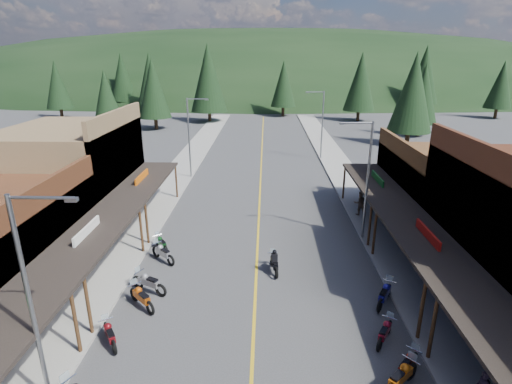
# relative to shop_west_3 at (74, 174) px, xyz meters

# --- Properties ---
(ground) EXTENTS (220.00, 220.00, 0.00)m
(ground) POSITION_rel_shop_west_3_xyz_m (13.78, -11.30, -3.52)
(ground) COLOR #38383A
(ground) RESTS_ON ground
(centerline) EXTENTS (0.15, 90.00, 0.01)m
(centerline) POSITION_rel_shop_west_3_xyz_m (13.78, 8.70, -3.51)
(centerline) COLOR gold
(centerline) RESTS_ON ground
(sidewalk_west) EXTENTS (3.40, 94.00, 0.15)m
(sidewalk_west) POSITION_rel_shop_west_3_xyz_m (5.08, 8.70, -3.44)
(sidewalk_west) COLOR gray
(sidewalk_west) RESTS_ON ground
(sidewalk_east) EXTENTS (3.40, 94.00, 0.15)m
(sidewalk_east) POSITION_rel_shop_west_3_xyz_m (22.48, 8.70, -3.44)
(sidewalk_east) COLOR gray
(sidewalk_east) RESTS_ON ground
(shop_west_3) EXTENTS (10.90, 10.20, 8.20)m
(shop_west_3) POSITION_rel_shop_west_3_xyz_m (0.00, 0.00, 0.00)
(shop_west_3) COLOR brown
(shop_west_3) RESTS_ON ground
(shop_east_3) EXTENTS (10.90, 10.20, 6.20)m
(shop_east_3) POSITION_rel_shop_west_3_xyz_m (27.54, 0.00, -0.99)
(shop_east_3) COLOR #4C2D16
(shop_east_3) RESTS_ON ground
(streetlight_0) EXTENTS (2.16, 0.18, 8.00)m
(streetlight_0) POSITION_rel_shop_west_3_xyz_m (6.83, -17.30, 0.94)
(streetlight_0) COLOR gray
(streetlight_0) RESTS_ON ground
(streetlight_1) EXTENTS (2.16, 0.18, 8.00)m
(streetlight_1) POSITION_rel_shop_west_3_xyz_m (6.83, 10.70, 0.94)
(streetlight_1) COLOR gray
(streetlight_1) RESTS_ON ground
(streetlight_2) EXTENTS (2.16, 0.18, 8.00)m
(streetlight_2) POSITION_rel_shop_west_3_xyz_m (20.74, -3.30, 0.94)
(streetlight_2) COLOR gray
(streetlight_2) RESTS_ON ground
(streetlight_3) EXTENTS (2.16, 0.18, 8.00)m
(streetlight_3) POSITION_rel_shop_west_3_xyz_m (20.74, 18.70, 0.94)
(streetlight_3) COLOR gray
(streetlight_3) RESTS_ON ground
(ridge_hill) EXTENTS (310.00, 140.00, 60.00)m
(ridge_hill) POSITION_rel_shop_west_3_xyz_m (13.78, 123.70, -3.52)
(ridge_hill) COLOR black
(ridge_hill) RESTS_ON ground
(pine_0) EXTENTS (5.04, 5.04, 11.00)m
(pine_0) POSITION_rel_shop_west_3_xyz_m (-26.22, 50.70, 2.96)
(pine_0) COLOR black
(pine_0) RESTS_ON ground
(pine_1) EXTENTS (5.88, 5.88, 12.50)m
(pine_1) POSITION_rel_shop_west_3_xyz_m (-10.22, 58.70, 3.72)
(pine_1) COLOR black
(pine_1) RESTS_ON ground
(pine_2) EXTENTS (6.72, 6.72, 14.00)m
(pine_2) POSITION_rel_shop_west_3_xyz_m (3.78, 46.70, 4.47)
(pine_2) COLOR black
(pine_2) RESTS_ON ground
(pine_3) EXTENTS (5.04, 5.04, 11.00)m
(pine_3) POSITION_rel_shop_west_3_xyz_m (17.78, 54.70, 2.96)
(pine_3) COLOR black
(pine_3) RESTS_ON ground
(pine_4) EXTENTS (5.88, 5.88, 12.50)m
(pine_4) POSITION_rel_shop_west_3_xyz_m (31.78, 48.70, 3.72)
(pine_4) COLOR black
(pine_4) RESTS_ON ground
(pine_5) EXTENTS (6.72, 6.72, 14.00)m
(pine_5) POSITION_rel_shop_west_3_xyz_m (47.78, 60.70, 4.47)
(pine_5) COLOR black
(pine_5) RESTS_ON ground
(pine_6) EXTENTS (5.04, 5.04, 11.00)m
(pine_6) POSITION_rel_shop_west_3_xyz_m (59.78, 52.70, 2.96)
(pine_6) COLOR black
(pine_6) RESTS_ON ground
(pine_7) EXTENTS (5.88, 5.88, 12.50)m
(pine_7) POSITION_rel_shop_west_3_xyz_m (-18.22, 64.70, 3.72)
(pine_7) COLOR black
(pine_7) RESTS_ON ground
(pine_8) EXTENTS (4.48, 4.48, 10.00)m
(pine_8) POSITION_rel_shop_west_3_xyz_m (-8.22, 28.70, 2.46)
(pine_8) COLOR black
(pine_8) RESTS_ON ground
(pine_9) EXTENTS (4.93, 4.93, 10.80)m
(pine_9) POSITION_rel_shop_west_3_xyz_m (37.78, 33.70, 2.86)
(pine_9) COLOR black
(pine_9) RESTS_ON ground
(pine_10) EXTENTS (5.38, 5.38, 11.60)m
(pine_10) POSITION_rel_shop_west_3_xyz_m (-4.22, 38.70, 3.27)
(pine_10) COLOR black
(pine_10) RESTS_ON ground
(pine_11) EXTENTS (5.82, 5.82, 12.40)m
(pine_11) POSITION_rel_shop_west_3_xyz_m (33.78, 26.70, 3.67)
(pine_11) COLOR black
(pine_11) RESTS_ON ground
(bike_west_6) EXTENTS (1.62, 1.97, 1.11)m
(bike_west_6) POSITION_rel_shop_west_3_xyz_m (7.63, -14.08, -2.96)
(bike_west_6) COLOR maroon
(bike_west_6) RESTS_ON ground
(bike_west_7) EXTENTS (2.08, 2.07, 1.26)m
(bike_west_7) POSITION_rel_shop_west_3_xyz_m (8.21, -11.41, -2.89)
(bike_west_7) COLOR #B54B0C
(bike_west_7) RESTS_ON ground
(bike_west_8) EXTENTS (2.33, 1.70, 1.28)m
(bike_west_8) POSITION_rel_shop_west_3_xyz_m (8.20, -10.08, -2.88)
(bike_west_8) COLOR gray
(bike_west_8) RESTS_ON ground
(bike_west_9) EXTENTS (2.10, 2.00, 1.24)m
(bike_west_9) POSITION_rel_shop_west_3_xyz_m (8.12, -6.74, -2.90)
(bike_west_9) COLOR gray
(bike_west_9) RESTS_ON ground
(bike_west_10) EXTENTS (1.62, 1.87, 1.07)m
(bike_west_10) POSITION_rel_shop_west_3_xyz_m (7.66, -5.30, -2.99)
(bike_west_10) COLOR #0D4417
(bike_west_10) RESTS_ON ground
(bike_east_5) EXTENTS (2.12, 2.01, 1.25)m
(bike_east_5) POSITION_rel_shop_west_3_xyz_m (19.31, -16.30, -2.89)
(bike_east_5) COLOR #C35A0D
(bike_east_5) RESTS_ON ground
(bike_east_6) EXTENTS (1.79, 1.90, 1.12)m
(bike_east_6) POSITION_rel_shop_west_3_xyz_m (19.78, -15.62, -2.96)
(bike_east_6) COLOR maroon
(bike_east_6) RESTS_ON ground
(bike_east_7) EXTENTS (1.58, 1.98, 1.11)m
(bike_east_7) POSITION_rel_shop_west_3_xyz_m (19.49, -13.64, -2.97)
(bike_east_7) COLOR maroon
(bike_east_7) RESTS_ON ground
(bike_east_8) EXTENTS (1.73, 2.22, 1.23)m
(bike_east_8) POSITION_rel_shop_west_3_xyz_m (20.25, -10.83, -2.90)
(bike_east_8) COLOR navy
(bike_east_8) RESTS_ON ground
(rider_on_bike) EXTENTS (0.97, 2.06, 1.51)m
(rider_on_bike) POSITION_rel_shop_west_3_xyz_m (14.81, -7.80, -2.91)
(rider_on_bike) COLOR black
(rider_on_bike) RESTS_ON ground
(pedestrian_east_b) EXTENTS (0.99, 0.65, 1.91)m
(pedestrian_east_b) POSITION_rel_shop_west_3_xyz_m (21.54, 0.78, -2.42)
(pedestrian_east_b) COLOR #4C3D2F
(pedestrian_east_b) RESTS_ON sidewalk_east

